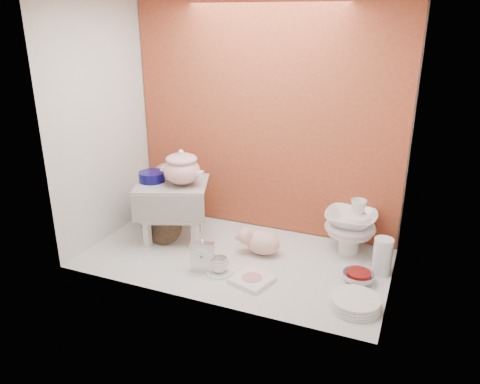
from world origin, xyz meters
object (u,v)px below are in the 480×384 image
Objects in this scene: dinner_plate_stack at (355,303)px; plush_pig at (263,242)px; step_stool at (173,211)px; gold_rim_teacup at (219,264)px; porcelain_tower at (350,225)px; mantel_clock at (203,256)px; floral_platter at (172,189)px; crystal_bowl at (358,277)px; blue_white_vase at (155,203)px; soup_tureen at (182,167)px.

plush_pig is at bearing 150.37° from dinner_plate_stack.
step_stool is 4.10× the size of gold_rim_teacup.
step_stool is 1.69× the size of dinner_plate_stack.
porcelain_tower is at bearing 103.52° from dinner_plate_stack.
step_stool is 0.50m from mantel_clock.
floral_platter is at bearing 165.50° from plush_pig.
gold_rim_teacup is at bearing -109.43° from plush_pig.
dinner_plate_stack is 0.62m from porcelain_tower.
crystal_bowl is at bearing -2.15° from plush_pig.
porcelain_tower reaches higher than crystal_bowl.
gold_rim_teacup is (0.46, -0.30, -0.14)m from step_stool.
gold_rim_teacup is (0.67, -0.63, -0.15)m from floral_platter.
step_stool reaches higher than blue_white_vase.
dinner_plate_stack is at bearing -76.48° from porcelain_tower.
plush_pig is (0.82, -0.33, -0.12)m from floral_platter.
mantel_clock reaches higher than plush_pig.
plush_pig is 0.77× the size of porcelain_tower.
soup_tureen is 0.55m from blue_white_vase.
plush_pig is at bearing 170.59° from crystal_bowl.
step_stool reaches higher than porcelain_tower.
soup_tureen reaches higher than step_stool.
step_stool is 2.48× the size of crystal_bowl.
step_stool is 1.64× the size of soup_tureen.
mantel_clock is at bearing -120.38° from plush_pig.
mantel_clock is 0.11m from gold_rim_teacup.
crystal_bowl is at bearing -70.85° from porcelain_tower.
gold_rim_teacup is (-0.15, -0.30, -0.03)m from plush_pig.
floral_platter is at bearing 154.73° from dinner_plate_stack.
mantel_clock is 0.92m from porcelain_tower.
mantel_clock is 0.87m from dinner_plate_stack.
blue_white_vase reaches higher than dinner_plate_stack.
blue_white_vase is 2.44× the size of gold_rim_teacup.
floral_platter is at bearing 175.88° from porcelain_tower.
soup_tureen reaches higher than dinner_plate_stack.
blue_white_vase is 1.37m from porcelain_tower.
floral_platter is 1.14× the size of porcelain_tower.
dinner_plate_stack is at bearing -16.77° from mantel_clock.
floral_platter reaches higher than porcelain_tower.
porcelain_tower is (-0.14, 0.59, 0.15)m from dinner_plate_stack.
soup_tureen is 0.98× the size of plush_pig.
floral_platter is 1.49m from crystal_bowl.
crystal_bowl is (1.42, -0.43, -0.17)m from floral_platter.
mantel_clock is 0.56× the size of porcelain_tower.
floral_platter is at bearing 116.86° from mantel_clock.
plush_pig is (0.25, 0.32, -0.02)m from mantel_clock.
gold_rim_teacup reaches higher than dinner_plate_stack.
step_stool is at bearing 174.63° from soup_tureen.
mantel_clock is at bearing -61.81° from step_stool.
mantel_clock is (0.37, -0.32, -0.09)m from step_stool.
plush_pig is 1.05× the size of dinner_plate_stack.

